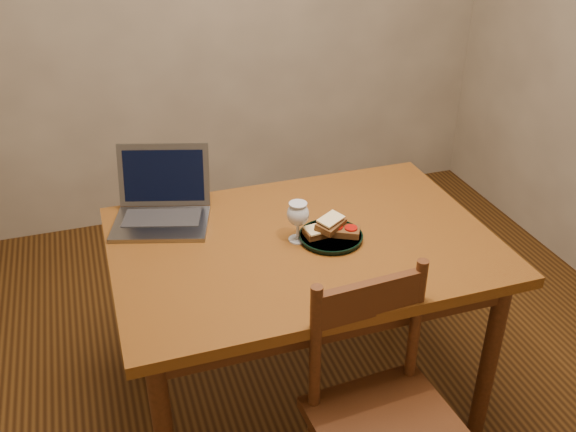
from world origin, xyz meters
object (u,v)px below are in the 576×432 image
object	(u,v)px
chair	(385,409)
milk_glass	(298,222)
table	(303,261)
plate	(331,237)
laptop	(162,200)

from	to	relation	value
chair	milk_glass	distance (m)	0.67
table	plate	distance (m)	0.14
chair	laptop	xyz separation A→B (m)	(-0.49, 0.89, 0.32)
laptop	milk_glass	bearing A→B (deg)	-20.47
table	milk_glass	size ratio (longest dim) A/B	8.84
table	plate	bearing A→B (deg)	-15.15
table	milk_glass	distance (m)	0.16
table	laptop	bearing A→B (deg)	143.38
table	chair	world-z (taller)	chair
plate	milk_glass	size ratio (longest dim) A/B	1.51
milk_glass	chair	bearing A→B (deg)	-82.63
chair	plate	world-z (taller)	chair
table	chair	bearing A→B (deg)	-84.29
milk_glass	laptop	xyz separation A→B (m)	(-0.41, 0.31, -0.01)
table	plate	size ratio (longest dim) A/B	5.86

